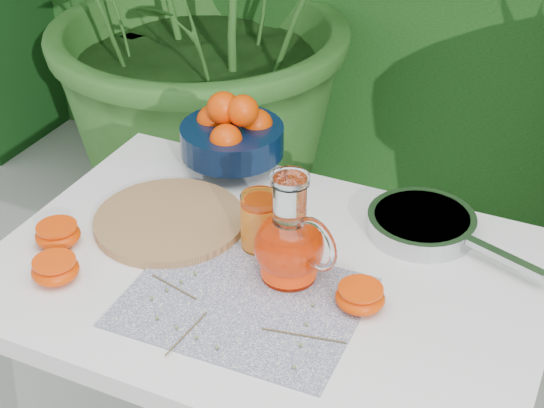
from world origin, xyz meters
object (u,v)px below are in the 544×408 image
at_px(cutting_board, 169,221).
at_px(saute_pan, 423,223).
at_px(white_table, 267,304).
at_px(juice_pitcher, 290,243).
at_px(fruit_bowl, 232,133).

height_order(cutting_board, saute_pan, saute_pan).
relative_size(white_table, juice_pitcher, 4.83).
bearing_deg(white_table, juice_pitcher, -5.66).
distance_m(white_table, saute_pan, 0.34).
bearing_deg(white_table, fruit_bowl, 126.47).
distance_m(juice_pitcher, saute_pan, 0.30).
height_order(cutting_board, fruit_bowl, fruit_bowl).
bearing_deg(saute_pan, juice_pitcher, -126.39).
bearing_deg(cutting_board, white_table, -11.77).
height_order(white_table, fruit_bowl, fruit_bowl).
bearing_deg(white_table, cutting_board, 168.23).
height_order(fruit_bowl, saute_pan, fruit_bowl).
relative_size(cutting_board, juice_pitcher, 1.42).
relative_size(white_table, saute_pan, 2.61).
bearing_deg(saute_pan, white_table, -133.55).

